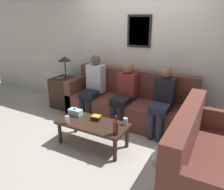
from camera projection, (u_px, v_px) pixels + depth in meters
ground_plane at (118, 130)px, 4.01m from camera, size 16.00×16.00×0.00m
wall_back at (139, 52)px, 4.31m from camera, size 9.00×0.08×2.60m
couch_main at (129, 104)px, 4.30m from camera, size 2.47×0.80×0.98m
couch_side at (204, 163)px, 2.58m from camera, size 0.80×1.68×0.98m
coffee_table at (93, 126)px, 3.44m from camera, size 1.13×0.53×0.40m
side_table_with_lamp at (65, 91)px, 4.95m from camera, size 0.51×0.51×1.16m
wine_bottle at (116, 127)px, 3.05m from camera, size 0.08×0.08×0.29m
drinking_glass at (125, 121)px, 3.35m from camera, size 0.07×0.07×0.11m
book_stack at (96, 117)px, 3.50m from camera, size 0.16×0.14×0.07m
soda_can at (67, 120)px, 3.39m from camera, size 0.07×0.07×0.12m
tissue_box at (75, 112)px, 3.67m from camera, size 0.23×0.12×0.15m
person_left at (93, 85)px, 4.37m from camera, size 0.34×0.58×1.25m
person_middle at (125, 91)px, 4.08m from camera, size 0.34×0.63×1.18m
person_right at (162, 98)px, 3.73m from camera, size 0.34×0.59×1.18m
teddy_bear at (158, 157)px, 3.06m from camera, size 0.17×0.17×0.27m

